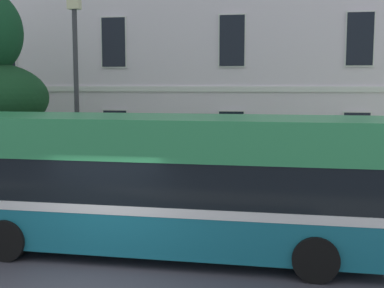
{
  "coord_description": "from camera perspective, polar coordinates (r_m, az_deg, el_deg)",
  "views": [
    {
      "loc": [
        3.6,
        -9.0,
        4.02
      ],
      "look_at": [
        1.34,
        4.76,
        2.37
      ],
      "focal_mm": 47.67,
      "sensor_mm": 36.0,
      "label": 1
    }
  ],
  "objects": [
    {
      "name": "street_lamp_post",
      "position": [
        15.35,
        -12.81,
        5.77
      ],
      "size": [
        0.36,
        0.24,
        6.38
      ],
      "color": "#333338",
      "rests_on": "ground_plane"
    },
    {
      "name": "georgian_townhouse",
      "position": [
        23.98,
        -0.09,
        14.36
      ],
      "size": [
        18.45,
        9.04,
        14.05
      ],
      "color": "white",
      "rests_on": "ground_plane"
    },
    {
      "name": "iron_verge_railing",
      "position": [
        14.36,
        -6.71,
        -6.96
      ],
      "size": [
        19.54,
        0.04,
        0.97
      ],
      "color": "black",
      "rests_on": "ground_plane"
    },
    {
      "name": "ground_plane",
      "position": [
        11.37,
        -10.11,
        -14.14
      ],
      "size": [
        60.0,
        56.0,
        0.18
      ],
      "color": "#42414C"
    },
    {
      "name": "single_decker_bus",
      "position": [
        12.05,
        -2.96,
        -4.26
      ],
      "size": [
        10.51,
        2.91,
        3.26
      ],
      "rotation": [
        0.0,
        0.0,
        -0.02
      ],
      "color": "#186A80",
      "rests_on": "ground_plane"
    }
  ]
}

